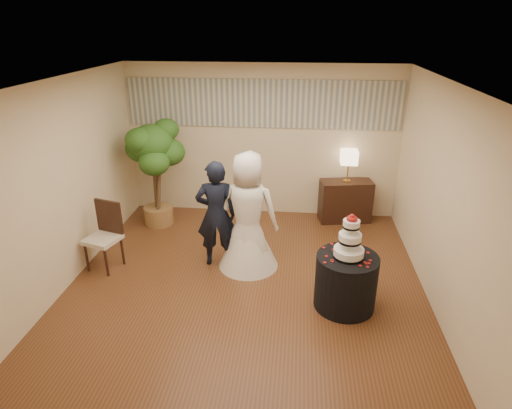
# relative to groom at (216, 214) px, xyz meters

# --- Properties ---
(floor) EXTENTS (5.00, 5.00, 0.00)m
(floor) POSITION_rel_groom_xyz_m (0.50, -0.49, -0.83)
(floor) COLOR brown
(floor) RESTS_ON ground
(ceiling) EXTENTS (5.00, 5.00, 0.00)m
(ceiling) POSITION_rel_groom_xyz_m (0.50, -0.49, 1.97)
(ceiling) COLOR white
(ceiling) RESTS_ON wall_back
(wall_back) EXTENTS (5.00, 0.06, 2.80)m
(wall_back) POSITION_rel_groom_xyz_m (0.50, 2.01, 0.57)
(wall_back) COLOR beige
(wall_back) RESTS_ON ground
(wall_front) EXTENTS (5.00, 0.06, 2.80)m
(wall_front) POSITION_rel_groom_xyz_m (0.50, -2.99, 0.57)
(wall_front) COLOR beige
(wall_front) RESTS_ON ground
(wall_left) EXTENTS (0.06, 5.00, 2.80)m
(wall_left) POSITION_rel_groom_xyz_m (-2.00, -0.49, 0.57)
(wall_left) COLOR beige
(wall_left) RESTS_ON ground
(wall_right) EXTENTS (0.06, 5.00, 2.80)m
(wall_right) POSITION_rel_groom_xyz_m (3.00, -0.49, 0.57)
(wall_right) COLOR beige
(wall_right) RESTS_ON ground
(mural_border) EXTENTS (4.90, 0.02, 0.85)m
(mural_border) POSITION_rel_groom_xyz_m (0.50, 1.99, 1.27)
(mural_border) COLOR #A2A494
(mural_border) RESTS_ON wall_back
(groom) EXTENTS (0.65, 0.47, 1.65)m
(groom) POSITION_rel_groom_xyz_m (0.00, 0.00, 0.00)
(groom) COLOR black
(groom) RESTS_ON floor
(bride) EXTENTS (1.02, 1.02, 1.80)m
(bride) POSITION_rel_groom_xyz_m (0.48, -0.02, 0.07)
(bride) COLOR white
(bride) RESTS_ON floor
(cake_table) EXTENTS (0.84, 0.84, 0.74)m
(cake_table) POSITION_rel_groom_xyz_m (1.85, -0.90, -0.46)
(cake_table) COLOR black
(cake_table) RESTS_ON floor
(wedding_cake) EXTENTS (0.39, 0.39, 0.59)m
(wedding_cake) POSITION_rel_groom_xyz_m (1.85, -0.90, 0.21)
(wedding_cake) COLOR white
(wedding_cake) RESTS_ON cake_table
(console) EXTENTS (0.99, 0.57, 0.78)m
(console) POSITION_rel_groom_xyz_m (2.07, 1.76, -0.44)
(console) COLOR black
(console) RESTS_ON floor
(table_lamp) EXTENTS (0.29, 0.29, 0.58)m
(table_lamp) POSITION_rel_groom_xyz_m (2.07, 1.76, 0.24)
(table_lamp) COLOR beige
(table_lamp) RESTS_ON console
(ficus_tree) EXTENTS (0.99, 0.99, 1.96)m
(ficus_tree) POSITION_rel_groom_xyz_m (-1.34, 1.26, 0.15)
(ficus_tree) COLOR #2C5B1C
(ficus_tree) RESTS_ON floor
(side_chair) EXTENTS (0.59, 0.60, 1.03)m
(side_chair) POSITION_rel_groom_xyz_m (-1.67, -0.31, -0.31)
(side_chair) COLOR black
(side_chair) RESTS_ON floor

